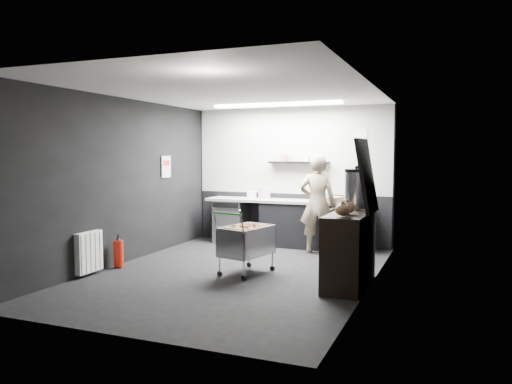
% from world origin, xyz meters
% --- Properties ---
extents(floor, '(5.50, 5.50, 0.00)m').
position_xyz_m(floor, '(0.00, 0.00, 0.00)').
color(floor, black).
rests_on(floor, ground).
extents(ceiling, '(5.50, 5.50, 0.00)m').
position_xyz_m(ceiling, '(0.00, 0.00, 2.70)').
color(ceiling, white).
rests_on(ceiling, wall_back).
extents(wall_back, '(5.50, 0.00, 5.50)m').
position_xyz_m(wall_back, '(0.00, 2.75, 1.35)').
color(wall_back, black).
rests_on(wall_back, floor).
extents(wall_front, '(5.50, 0.00, 5.50)m').
position_xyz_m(wall_front, '(0.00, -2.75, 1.35)').
color(wall_front, black).
rests_on(wall_front, floor).
extents(wall_left, '(0.00, 5.50, 5.50)m').
position_xyz_m(wall_left, '(-2.00, 0.00, 1.35)').
color(wall_left, black).
rests_on(wall_left, floor).
extents(wall_right, '(0.00, 5.50, 5.50)m').
position_xyz_m(wall_right, '(2.00, 0.00, 1.35)').
color(wall_right, black).
rests_on(wall_right, floor).
extents(kitchen_wall_panel, '(3.95, 0.02, 1.70)m').
position_xyz_m(kitchen_wall_panel, '(0.00, 2.73, 1.85)').
color(kitchen_wall_panel, '#B9B9B5').
rests_on(kitchen_wall_panel, wall_back).
extents(dado_panel, '(3.95, 0.02, 1.00)m').
position_xyz_m(dado_panel, '(0.00, 2.73, 0.50)').
color(dado_panel, black).
rests_on(dado_panel, wall_back).
extents(floating_shelf, '(1.20, 0.22, 0.04)m').
position_xyz_m(floating_shelf, '(0.20, 2.62, 1.62)').
color(floating_shelf, black).
rests_on(floating_shelf, wall_back).
extents(wall_clock, '(0.20, 0.03, 0.20)m').
position_xyz_m(wall_clock, '(1.40, 2.72, 2.15)').
color(wall_clock, white).
rests_on(wall_clock, wall_back).
extents(poster, '(0.02, 0.30, 0.40)m').
position_xyz_m(poster, '(-1.98, 1.30, 1.55)').
color(poster, silver).
rests_on(poster, wall_left).
extents(poster_red_band, '(0.02, 0.22, 0.10)m').
position_xyz_m(poster_red_band, '(-1.98, 1.30, 1.62)').
color(poster_red_band, red).
rests_on(poster_red_band, poster).
extents(radiator, '(0.10, 0.50, 0.60)m').
position_xyz_m(radiator, '(-1.94, -0.90, 0.35)').
color(radiator, white).
rests_on(radiator, wall_left).
extents(ceiling_strip, '(2.40, 0.20, 0.04)m').
position_xyz_m(ceiling_strip, '(0.00, 1.85, 2.67)').
color(ceiling_strip, white).
rests_on(ceiling_strip, ceiling).
extents(prep_counter, '(3.20, 0.61, 0.90)m').
position_xyz_m(prep_counter, '(0.14, 2.42, 0.46)').
color(prep_counter, black).
rests_on(prep_counter, floor).
extents(person, '(0.70, 0.51, 1.79)m').
position_xyz_m(person, '(0.75, 1.97, 0.89)').
color(person, beige).
rests_on(person, floor).
extents(shopping_cart, '(0.71, 1.00, 0.97)m').
position_xyz_m(shopping_cart, '(0.16, 0.08, 0.46)').
color(shopping_cart, silver).
rests_on(shopping_cart, floor).
extents(sideboard, '(0.57, 1.33, 2.00)m').
position_xyz_m(sideboard, '(1.74, -0.01, 0.63)').
color(sideboard, black).
rests_on(sideboard, floor).
extents(fire_extinguisher, '(0.15, 0.15, 0.51)m').
position_xyz_m(fire_extinguisher, '(-1.85, -0.33, 0.25)').
color(fire_extinguisher, red).
rests_on(fire_extinguisher, floor).
extents(cardboard_box, '(0.59, 0.52, 0.10)m').
position_xyz_m(cardboard_box, '(0.87, 2.37, 0.95)').
color(cardboard_box, '#95704F').
rests_on(cardboard_box, prep_counter).
extents(pink_tub, '(0.23, 0.23, 0.23)m').
position_xyz_m(pink_tub, '(-0.44, 2.42, 1.01)').
color(pink_tub, silver).
rests_on(pink_tub, prep_counter).
extents(white_container, '(0.19, 0.16, 0.15)m').
position_xyz_m(white_container, '(-0.69, 2.37, 0.97)').
color(white_container, white).
rests_on(white_container, prep_counter).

